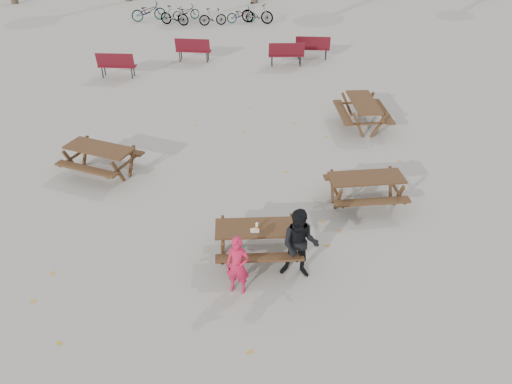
{
  "coord_description": "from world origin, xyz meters",
  "views": [
    {
      "loc": [
        -0.44,
        -8.33,
        7.05
      ],
      "look_at": [
        0.0,
        1.0,
        1.0
      ],
      "focal_mm": 35.0,
      "sensor_mm": 36.0,
      "label": 1
    }
  ],
  "objects_px": {
    "main_picnic_table": "(258,234)",
    "food_tray": "(255,231)",
    "picnic_table_north": "(101,160)",
    "soda_bottle": "(257,226)",
    "child": "(238,266)",
    "picnic_table_east": "(365,190)",
    "picnic_table_far": "(363,114)",
    "adult": "(300,244)"
  },
  "relations": [
    {
      "from": "picnic_table_north",
      "to": "child",
      "type": "bearing_deg",
      "value": -27.52
    },
    {
      "from": "main_picnic_table",
      "to": "picnic_table_north",
      "type": "bearing_deg",
      "value": 137.86
    },
    {
      "from": "food_tray",
      "to": "picnic_table_north",
      "type": "distance_m",
      "value": 5.58
    },
    {
      "from": "food_tray",
      "to": "child",
      "type": "height_order",
      "value": "child"
    },
    {
      "from": "picnic_table_east",
      "to": "main_picnic_table",
      "type": "bearing_deg",
      "value": -148.93
    },
    {
      "from": "adult",
      "to": "picnic_table_east",
      "type": "distance_m",
      "value": 3.22
    },
    {
      "from": "soda_bottle",
      "to": "child",
      "type": "xyz_separation_m",
      "value": [
        -0.42,
        -0.96,
        -0.21
      ]
    },
    {
      "from": "main_picnic_table",
      "to": "food_tray",
      "type": "distance_m",
      "value": 0.26
    },
    {
      "from": "food_tray",
      "to": "soda_bottle",
      "type": "xyz_separation_m",
      "value": [
        0.05,
        0.07,
        0.05
      ]
    },
    {
      "from": "picnic_table_east",
      "to": "picnic_table_far",
      "type": "xyz_separation_m",
      "value": [
        0.96,
        4.48,
        0.03
      ]
    },
    {
      "from": "main_picnic_table",
      "to": "picnic_table_north",
      "type": "height_order",
      "value": "picnic_table_north"
    },
    {
      "from": "picnic_table_east",
      "to": "picnic_table_far",
      "type": "bearing_deg",
      "value": 74.27
    },
    {
      "from": "picnic_table_east",
      "to": "child",
      "type": "bearing_deg",
      "value": -141.02
    },
    {
      "from": "picnic_table_far",
      "to": "main_picnic_table",
      "type": "bearing_deg",
      "value": 149.12
    },
    {
      "from": "child",
      "to": "picnic_table_east",
      "type": "bearing_deg",
      "value": 58.22
    },
    {
      "from": "adult",
      "to": "picnic_table_far",
      "type": "distance_m",
      "value": 7.6
    },
    {
      "from": "main_picnic_table",
      "to": "food_tray",
      "type": "xyz_separation_m",
      "value": [
        -0.08,
        -0.14,
        0.21
      ]
    },
    {
      "from": "picnic_table_north",
      "to": "picnic_table_far",
      "type": "bearing_deg",
      "value": 43.79
    },
    {
      "from": "soda_bottle",
      "to": "picnic_table_far",
      "type": "bearing_deg",
      "value": 59.93
    },
    {
      "from": "main_picnic_table",
      "to": "soda_bottle",
      "type": "xyz_separation_m",
      "value": [
        -0.03,
        -0.07,
        0.26
      ]
    },
    {
      "from": "soda_bottle",
      "to": "picnic_table_far",
      "type": "height_order",
      "value": "soda_bottle"
    },
    {
      "from": "food_tray",
      "to": "picnic_table_far",
      "type": "relative_size",
      "value": 0.09
    },
    {
      "from": "adult",
      "to": "picnic_table_far",
      "type": "height_order",
      "value": "adult"
    },
    {
      "from": "child",
      "to": "main_picnic_table",
      "type": "bearing_deg",
      "value": 82.18
    },
    {
      "from": "main_picnic_table",
      "to": "child",
      "type": "distance_m",
      "value": 1.13
    },
    {
      "from": "soda_bottle",
      "to": "picnic_table_north",
      "type": "bearing_deg",
      "value": 137.09
    },
    {
      "from": "picnic_table_far",
      "to": "child",
      "type": "bearing_deg",
      "value": 150.01
    },
    {
      "from": "picnic_table_far",
      "to": "picnic_table_north",
      "type": "bearing_deg",
      "value": 108.15
    },
    {
      "from": "soda_bottle",
      "to": "picnic_table_north",
      "type": "distance_m",
      "value": 5.57
    },
    {
      "from": "main_picnic_table",
      "to": "picnic_table_far",
      "type": "xyz_separation_m",
      "value": [
        3.7,
        6.38,
        -0.16
      ]
    },
    {
      "from": "food_tray",
      "to": "picnic_table_east",
      "type": "xyz_separation_m",
      "value": [
        2.82,
        2.04,
        -0.4
      ]
    },
    {
      "from": "child",
      "to": "adult",
      "type": "height_order",
      "value": "adult"
    },
    {
      "from": "picnic_table_east",
      "to": "picnic_table_far",
      "type": "distance_m",
      "value": 4.58
    },
    {
      "from": "soda_bottle",
      "to": "picnic_table_north",
      "type": "xyz_separation_m",
      "value": [
        -4.07,
        3.78,
        -0.45
      ]
    },
    {
      "from": "soda_bottle",
      "to": "picnic_table_far",
      "type": "xyz_separation_m",
      "value": [
        3.73,
        6.45,
        -0.42
      ]
    },
    {
      "from": "adult",
      "to": "picnic_table_east",
      "type": "xyz_separation_m",
      "value": [
        1.95,
        2.53,
        -0.4
      ]
    },
    {
      "from": "main_picnic_table",
      "to": "picnic_table_north",
      "type": "distance_m",
      "value": 5.53
    },
    {
      "from": "food_tray",
      "to": "picnic_table_far",
      "type": "distance_m",
      "value": 7.55
    },
    {
      "from": "main_picnic_table",
      "to": "soda_bottle",
      "type": "distance_m",
      "value": 0.27
    },
    {
      "from": "soda_bottle",
      "to": "main_picnic_table",
      "type": "bearing_deg",
      "value": 66.99
    },
    {
      "from": "soda_bottle",
      "to": "picnic_table_far",
      "type": "relative_size",
      "value": 0.09
    },
    {
      "from": "food_tray",
      "to": "picnic_table_north",
      "type": "height_order",
      "value": "food_tray"
    }
  ]
}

